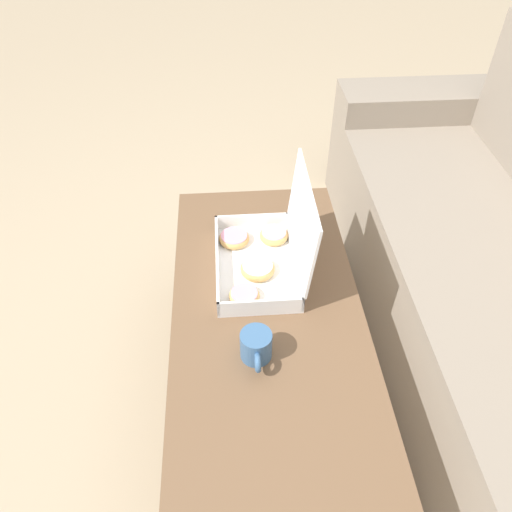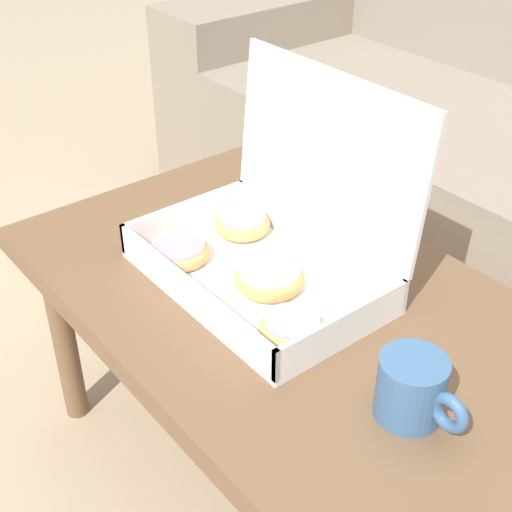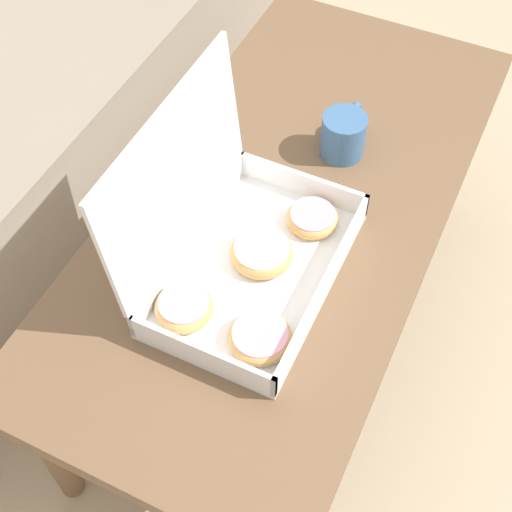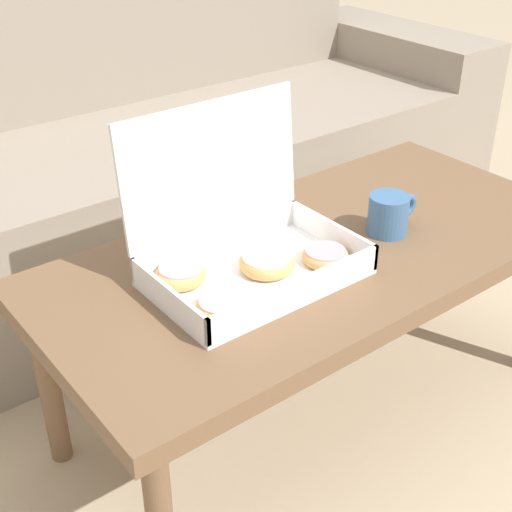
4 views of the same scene
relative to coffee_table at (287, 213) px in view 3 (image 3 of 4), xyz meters
name	(u,v)px [view 3 (image 3 of 4)]	position (x,y,z in m)	size (l,w,h in m)	color
ground_plane	(254,311)	(0.00, 0.07, -0.39)	(12.00, 12.00, 0.00)	tan
coffee_table	(287,213)	(0.00, 0.00, 0.00)	(1.16, 0.55, 0.43)	brown
pastry_box	(238,253)	(-0.19, 0.01, 0.10)	(0.39, 0.27, 0.30)	white
coffee_mug	(344,134)	(0.15, -0.04, 0.09)	(0.12, 0.08, 0.08)	#3D6693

